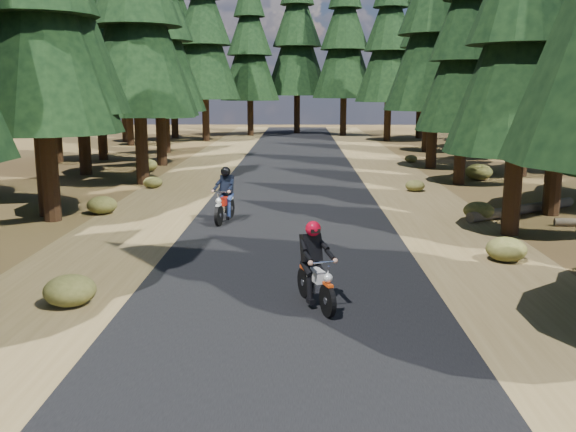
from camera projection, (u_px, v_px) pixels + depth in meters
name	position (u px, v px, depth m)	size (l,w,h in m)	color
ground	(287.00, 282.00, 13.37)	(120.00, 120.00, 0.00)	#452F18
road	(290.00, 230.00, 18.28)	(6.00, 100.00, 0.01)	black
shoulder_l	(130.00, 229.00, 18.36)	(3.20, 100.00, 0.01)	brown
shoulder_r	(452.00, 230.00, 18.19)	(3.20, 100.00, 0.01)	brown
pine_forest	(295.00, 10.00, 32.48)	(34.59, 55.08, 16.32)	black
log_near	(523.00, 209.00, 20.55)	(0.32, 0.32, 5.04)	#4C4233
understory_shrubs	(328.00, 198.00, 21.84)	(16.48, 31.62, 0.71)	#474C1E
rider_lead	(316.00, 279.00, 11.71)	(1.11, 1.85, 1.58)	beige
rider_follow	(225.00, 204.00, 19.24)	(0.87, 1.93, 1.66)	#9A170A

